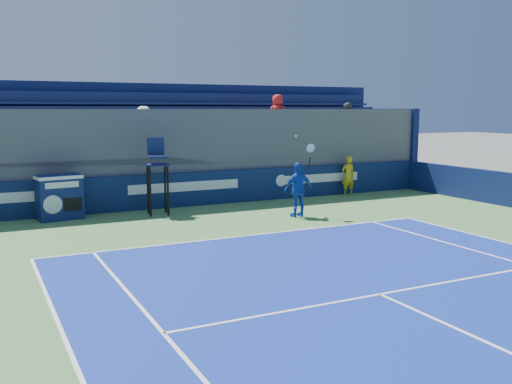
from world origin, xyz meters
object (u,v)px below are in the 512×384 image
tennis_player (298,190)px  ball_person (348,176)px  umpire_chair (157,168)px  match_clock (59,196)px

tennis_player → ball_person: bearing=36.7°
umpire_chair → match_clock: bearing=169.8°
ball_person → tennis_player: size_ratio=0.60×
match_clock → tennis_player: (6.79, -2.92, 0.14)m
match_clock → tennis_player: size_ratio=0.55×
ball_person → match_clock: ball_person is taller
umpire_chair → tennis_player: (3.83, -2.39, -0.65)m
ball_person → umpire_chair: umpire_chair is taller
ball_person → match_clock: size_ratio=1.10×
match_clock → umpire_chair: bearing=-10.2°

